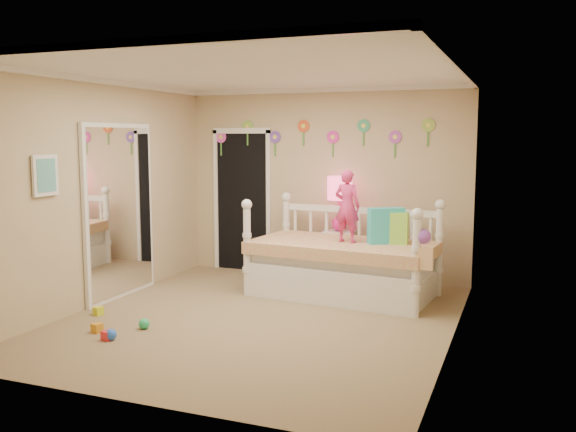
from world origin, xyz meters
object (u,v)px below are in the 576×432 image
at_px(daybed, 343,247).
at_px(nightstand, 339,256).
at_px(table_lamp, 340,195).
at_px(child, 347,206).

height_order(daybed, nightstand, daybed).
bearing_deg(table_lamp, child, -67.27).
bearing_deg(child, daybed, -20.55).
xyz_separation_m(child, nightstand, (-0.32, 0.75, -0.77)).
xyz_separation_m(nightstand, table_lamp, (0.00, 0.00, 0.83)).
height_order(child, nightstand, child).
bearing_deg(daybed, nightstand, 115.63).
distance_m(daybed, table_lamp, 0.95).
distance_m(daybed, child, 0.51).
bearing_deg(daybed, child, -24.27).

